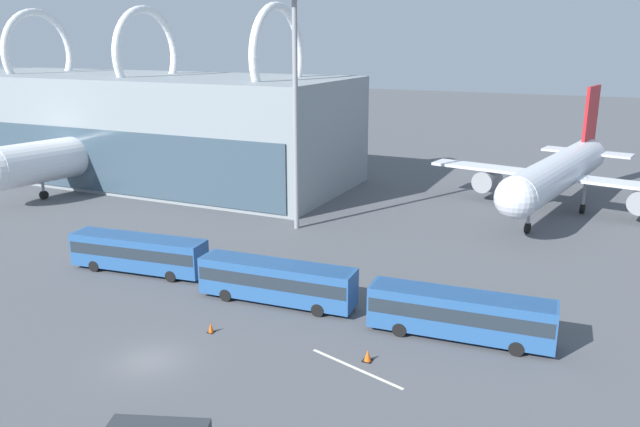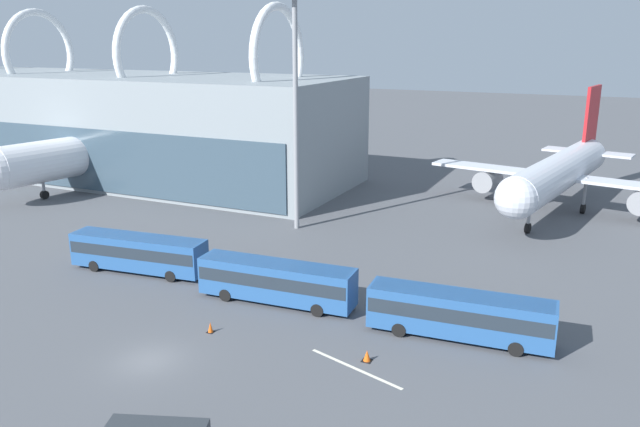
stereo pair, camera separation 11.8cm
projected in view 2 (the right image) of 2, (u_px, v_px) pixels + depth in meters
name	position (u px, v px, depth m)	size (l,w,h in m)	color
ground_plane	(149.00, 360.00, 40.02)	(440.00, 440.00, 0.00)	#515459
terminal_building	(47.00, 118.00, 99.57)	(100.88, 23.56, 24.45)	gray
airliner_at_gate_near	(120.00, 148.00, 88.83)	(35.18, 39.60, 14.27)	white
airliner_at_gate_far	(561.00, 172.00, 73.69)	(32.30, 34.43, 14.04)	silver
shuttle_bus_0	(138.00, 251.00, 54.77)	(12.74, 3.94, 3.28)	#285693
shuttle_bus_1	(276.00, 280.00, 48.31)	(12.67, 3.38, 3.28)	#285693
shuttle_bus_2	(460.00, 313.00, 42.49)	(12.68, 3.48, 3.28)	#285693
floodlight_mast	(295.00, 53.00, 63.06)	(3.13, 3.13, 24.73)	gray
lane_stripe_3	(355.00, 368.00, 39.05)	(7.21, 0.25, 0.01)	silver
traffic_cone_0	(210.00, 327.00, 43.78)	(0.49, 0.49, 0.77)	black
traffic_cone_1	(367.00, 356.00, 39.88)	(0.65, 0.65, 0.75)	black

